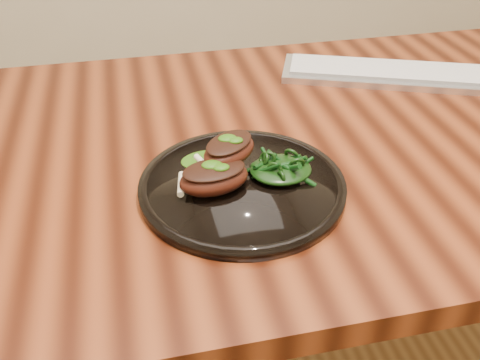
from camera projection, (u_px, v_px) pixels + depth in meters
name	position (u px, v px, depth m)	size (l,w,h in m)	color
desk	(311.00, 172.00, 0.96)	(1.60, 0.80, 0.75)	black
plate	(242.00, 186.00, 0.76)	(0.30, 0.30, 0.02)	black
lamb_chop_front	(213.00, 177.00, 0.73)	(0.11, 0.08, 0.04)	#3F150C
lamb_chop_back	(229.00, 149.00, 0.76)	(0.11, 0.10, 0.04)	#3F150C
herb_smear	(209.00, 160.00, 0.80)	(0.09, 0.06, 0.01)	#194707
greens_heap	(281.00, 166.00, 0.77)	(0.09, 0.08, 0.03)	black
keyboard	(386.00, 73.00, 1.09)	(0.43, 0.27, 0.02)	silver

